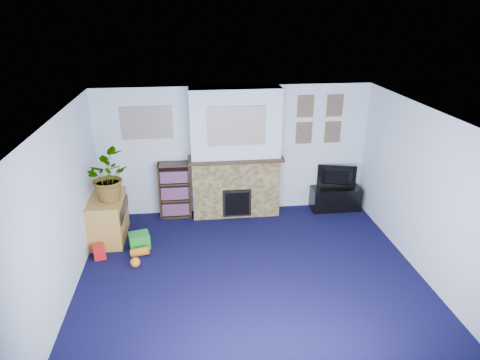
{
  "coord_description": "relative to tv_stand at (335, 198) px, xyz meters",
  "views": [
    {
      "loc": [
        -0.78,
        -5.26,
        3.7
      ],
      "look_at": [
        -0.06,
        0.81,
        1.2
      ],
      "focal_mm": 32.0,
      "sensor_mm": 36.0,
      "label": 1
    }
  ],
  "objects": [
    {
      "name": "toy_tube",
      "position": [
        -3.62,
        -1.29,
        -0.16
      ],
      "size": [
        0.3,
        0.13,
        0.17
      ],
      "primitive_type": "cylinder",
      "rotation": [
        0.0,
        1.43,
        0.0
      ],
      "color": "orange",
      "rests_on": "ground"
    },
    {
      "name": "mantel_candle",
      "position": [
        -1.57,
        -0.03,
        1.01
      ],
      "size": [
        0.05,
        0.05,
        0.16
      ],
      "primitive_type": "cylinder",
      "color": "#B2BFC6",
      "rests_on": "chimney_breast"
    },
    {
      "name": "wall_left",
      "position": [
        -4.45,
        -2.03,
        0.97
      ],
      "size": [
        0.04,
        4.5,
        2.4
      ],
      "primitive_type": "cube",
      "color": "silver",
      "rests_on": "ground"
    },
    {
      "name": "collage_main",
      "position": [
        -1.95,
        -0.19,
        1.55
      ],
      "size": [
        1.0,
        0.03,
        0.68
      ],
      "primitive_type": "cube",
      "color": "gray",
      "rests_on": "chimney_breast"
    },
    {
      "name": "collage_left",
      "position": [
        -3.5,
        0.21,
        1.55
      ],
      "size": [
        0.9,
        0.03,
        0.58
      ],
      "primitive_type": "cube",
      "color": "gray",
      "rests_on": "wall_back"
    },
    {
      "name": "green_crate",
      "position": [
        -3.65,
        -1.03,
        -0.09
      ],
      "size": [
        0.37,
        0.32,
        0.26
      ],
      "primitive_type": "cube",
      "rotation": [
        0.0,
        0.0,
        0.24
      ],
      "color": "#198C26",
      "rests_on": "ground"
    },
    {
      "name": "chimney_breast",
      "position": [
        -1.95,
        0.02,
        0.96
      ],
      "size": [
        1.72,
        0.5,
        2.4
      ],
      "color": "brown",
      "rests_on": "ground"
    },
    {
      "name": "tv_stand",
      "position": [
        0.0,
        0.0,
        0.0
      ],
      "size": [
        0.94,
        0.4,
        0.44
      ],
      "primitive_type": "cube",
      "color": "black",
      "rests_on": "ground"
    },
    {
      "name": "potted_plant",
      "position": [
        -4.14,
        -0.7,
        0.92
      ],
      "size": [
        0.89,
        0.93,
        0.8
      ],
      "primitive_type": "imported",
      "rotation": [
        0.0,
        0.0,
        2.07
      ],
      "color": "#26661E",
      "rests_on": "sideboard"
    },
    {
      "name": "mantel_teddy",
      "position": [
        -2.48,
        -0.03,
        0.99
      ],
      "size": [
        0.13,
        0.13,
        0.13
      ],
      "primitive_type": "sphere",
      "color": "gray",
      "rests_on": "chimney_breast"
    },
    {
      "name": "mantel_clock",
      "position": [
        -1.95,
        -0.03,
        1.0
      ],
      "size": [
        0.09,
        0.05,
        0.12
      ],
      "primitive_type": "cube",
      "color": "gold",
      "rests_on": "chimney_breast"
    },
    {
      "name": "mantel_can",
      "position": [
        -1.21,
        -0.03,
        0.99
      ],
      "size": [
        0.07,
        0.07,
        0.13
      ],
      "primitive_type": "cylinder",
      "color": "red",
      "rests_on": "chimney_breast"
    },
    {
      "name": "toy_ball",
      "position": [
        -3.66,
        -1.6,
        -0.14
      ],
      "size": [
        0.15,
        0.15,
        0.15
      ],
      "primitive_type": "sphere",
      "color": "orange",
      "rests_on": "ground"
    },
    {
      "name": "wall_right",
      "position": [
        0.55,
        -2.03,
        0.97
      ],
      "size": [
        0.04,
        4.5,
        2.4
      ],
      "primitive_type": "cube",
      "color": "silver",
      "rests_on": "ground"
    },
    {
      "name": "portrait_tl",
      "position": [
        -0.65,
        0.2,
        1.77
      ],
      "size": [
        0.3,
        0.03,
        0.4
      ],
      "primitive_type": "cube",
      "color": "brown",
      "rests_on": "wall_back"
    },
    {
      "name": "floor",
      "position": [
        -1.95,
        -2.03,
        -0.23
      ],
      "size": [
        5.0,
        4.5,
        0.01
      ],
      "primitive_type": "cube",
      "color": "black",
      "rests_on": "ground"
    },
    {
      "name": "sideboard",
      "position": [
        -4.19,
        -0.65,
        0.12
      ],
      "size": [
        0.54,
        0.97,
        0.75
      ],
      "primitive_type": "cube",
      "color": "#AF8238",
      "rests_on": "ground"
    },
    {
      "name": "portrait_tr",
      "position": [
        -0.1,
        0.2,
        1.77
      ],
      "size": [
        0.3,
        0.03,
        0.4
      ],
      "primitive_type": "cube",
      "color": "brown",
      "rests_on": "wall_back"
    },
    {
      "name": "portrait_bl",
      "position": [
        -0.65,
        0.2,
        1.27
      ],
      "size": [
        0.3,
        0.03,
        0.4
      ],
      "primitive_type": "cube",
      "color": "brown",
      "rests_on": "wall_back"
    },
    {
      "name": "television",
      "position": [
        0.0,
        0.02,
        0.43
      ],
      "size": [
        0.74,
        0.28,
        0.42
      ],
      "primitive_type": "imported",
      "rotation": [
        0.0,
        0.0,
        2.88
      ],
      "color": "black",
      "rests_on": "tv_stand"
    },
    {
      "name": "portrait_br",
      "position": [
        -0.1,
        0.2,
        1.27
      ],
      "size": [
        0.3,
        0.03,
        0.4
      ],
      "primitive_type": "cube",
      "color": "brown",
      "rests_on": "wall_back"
    },
    {
      "name": "toy_block",
      "position": [
        -4.25,
        -1.28,
        -0.12
      ],
      "size": [
        0.22,
        0.22,
        0.22
      ],
      "primitive_type": "cube",
      "rotation": [
        0.0,
        0.0,
        0.26
      ],
      "color": "red",
      "rests_on": "ground"
    },
    {
      "name": "wall_back",
      "position": [
        -1.95,
        0.22,
        0.97
      ],
      "size": [
        5.0,
        0.04,
        2.4
      ],
      "primitive_type": "cube",
      "color": "silver",
      "rests_on": "ground"
    },
    {
      "name": "ceiling",
      "position": [
        -1.95,
        -2.03,
        2.17
      ],
      "size": [
        5.0,
        4.5,
        0.01
      ],
      "primitive_type": "cube",
      "color": "white",
      "rests_on": "wall_back"
    },
    {
      "name": "bookshelf",
      "position": [
        -3.08,
        0.08,
        0.28
      ],
      "size": [
        0.58,
        0.28,
        1.05
      ],
      "color": "#2F2011",
      "rests_on": "ground"
    },
    {
      "name": "wall_front",
      "position": [
        -1.95,
        -4.28,
        0.97
      ],
      "size": [
        5.0,
        0.04,
        2.4
      ],
      "primitive_type": "cube",
      "color": "silver",
      "rests_on": "ground"
    }
  ]
}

